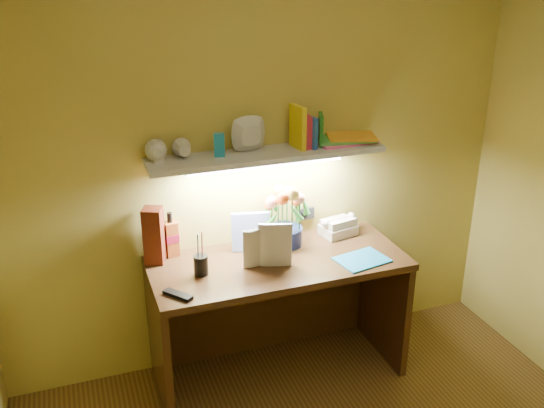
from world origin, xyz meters
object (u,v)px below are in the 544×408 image
(desk, at_px, (278,319))
(whisky_bottle, at_px, (171,234))
(desk_clock, at_px, (350,223))
(flower_bouquet, at_px, (285,215))
(telephone, at_px, (338,225))

(desk, bearing_deg, whisky_bottle, 154.45)
(desk, distance_m, desk_clock, 0.72)
(flower_bouquet, relative_size, whisky_bottle, 1.41)
(flower_bouquet, distance_m, telephone, 0.37)
(desk, relative_size, flower_bouquet, 3.87)
(flower_bouquet, relative_size, telephone, 1.83)
(telephone, bearing_deg, whisky_bottle, 164.91)
(desk, distance_m, flower_bouquet, 0.59)
(telephone, bearing_deg, desk_clock, 8.56)
(whisky_bottle, bearing_deg, telephone, -3.77)
(desk, relative_size, desk_clock, 17.50)
(telephone, relative_size, whisky_bottle, 0.77)
(desk_clock, bearing_deg, whisky_bottle, 165.84)
(telephone, bearing_deg, desk, -168.22)
(flower_bouquet, height_order, telephone, flower_bouquet)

